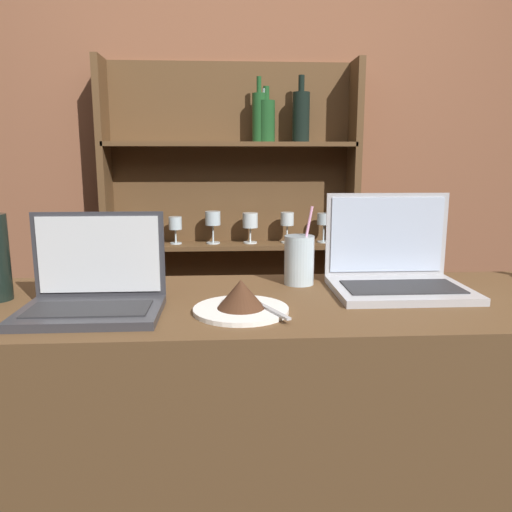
# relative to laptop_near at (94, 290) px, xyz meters

# --- Properties ---
(bar_counter) EXTENTS (1.90, 0.52, 1.07)m
(bar_counter) POSITION_rel_laptop_near_xyz_m (0.41, 0.07, -0.58)
(bar_counter) COLOR brown
(bar_counter) RESTS_ON ground_plane
(back_wall) EXTENTS (7.00, 0.06, 2.70)m
(back_wall) POSITION_rel_laptop_near_xyz_m (0.41, 1.34, 0.23)
(back_wall) COLOR brown
(back_wall) RESTS_ON ground_plane
(back_shelf) EXTENTS (1.15, 0.18, 1.83)m
(back_shelf) POSITION_rel_laptop_near_xyz_m (0.32, 1.26, -0.15)
(back_shelf) COLOR brown
(back_shelf) RESTS_ON ground_plane
(laptop_near) EXTENTS (0.29, 0.20, 0.21)m
(laptop_near) POSITION_rel_laptop_near_xyz_m (0.00, 0.00, 0.00)
(laptop_near) COLOR #333338
(laptop_near) RESTS_ON bar_counter
(laptop_far) EXTENTS (0.32, 0.25, 0.24)m
(laptop_far) POSITION_rel_laptop_near_xyz_m (0.71, 0.15, 0.00)
(laptop_far) COLOR #ADADB2
(laptop_far) RESTS_ON bar_counter
(cake_plate) EXTENTS (0.21, 0.21, 0.07)m
(cake_plate) POSITION_rel_laptop_near_xyz_m (0.32, -0.02, -0.02)
(cake_plate) COLOR white
(cake_plate) RESTS_ON bar_counter
(water_glass) EXTENTS (0.08, 0.08, 0.21)m
(water_glass) POSITION_rel_laptop_near_xyz_m (0.48, 0.22, 0.02)
(water_glass) COLOR silver
(water_glass) RESTS_ON bar_counter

